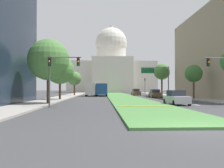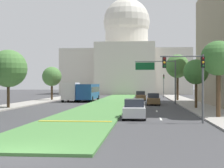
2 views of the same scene
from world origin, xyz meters
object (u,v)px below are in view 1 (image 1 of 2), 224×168
object	(u,v)px
sedan_midblock	(155,94)
traffic_light_near_left	(58,70)
traffic_light_far_right	(145,84)
street_tree_left_near	(49,60)
street_tree_right_mid	(194,74)
city_bus	(102,89)
capitol_building	(111,69)
box_truck_delivery	(91,89)
overhead_guide_sign	(158,75)
sedan_distant	(136,92)
street_tree_left_far	(74,78)
street_tree_left_mid	(60,70)
street_tree_right_far	(162,72)
sedan_lead_stopped	(176,98)

from	to	relation	value
sedan_midblock	traffic_light_near_left	bearing A→B (deg)	-122.19
traffic_light_far_right	street_tree_left_near	size ratio (longest dim) A/B	0.67
street_tree_right_mid	city_bus	size ratio (longest dim) A/B	0.54
city_bus	street_tree_left_near	bearing A→B (deg)	-101.69
capitol_building	box_truck_delivery	xyz separation A→B (m)	(-6.85, -51.41, -8.74)
traffic_light_far_right	overhead_guide_sign	bearing A→B (deg)	-94.43
street_tree_left_near	sedan_distant	xyz separation A→B (m)	(15.19, 33.80, -4.47)
street_tree_left_near	city_bus	distance (m)	31.11
traffic_light_far_right	street_tree_left_far	bearing A→B (deg)	-141.29
street_tree_left_far	capitol_building	bearing A→B (deg)	76.89
overhead_guide_sign	box_truck_delivery	xyz separation A→B (m)	(-14.36, 6.38, -2.99)
street_tree_right_mid	sedan_distant	size ratio (longest dim) A/B	1.34
street_tree_left_far	box_truck_delivery	world-z (taller)	street_tree_left_far
street_tree_left_far	box_truck_delivery	distance (m)	6.20
street_tree_left_mid	street_tree_right_far	size ratio (longest dim) A/B	0.87
city_bus	sedan_midblock	bearing A→B (deg)	-43.50
street_tree_right_mid	street_tree_left_far	size ratio (longest dim) A/B	0.98
traffic_light_near_left	sedan_midblock	bearing A→B (deg)	57.81
street_tree_left_near	sedan_distant	bearing A→B (deg)	65.80
street_tree_right_far	overhead_guide_sign	bearing A→B (deg)	-108.28
capitol_building	street_tree_right_far	xyz separation A→B (m)	(11.09, -46.96, -4.36)
traffic_light_near_left	street_tree_left_mid	distance (m)	14.78
street_tree_right_far	street_tree_right_mid	bearing A→B (deg)	-89.34
traffic_light_near_left	sedan_lead_stopped	distance (m)	13.77
city_bus	street_tree_right_mid	bearing A→B (deg)	-49.83
overhead_guide_sign	street_tree_left_near	bearing A→B (deg)	-129.86
traffic_light_far_right	overhead_guide_sign	size ratio (longest dim) A/B	0.80
street_tree_right_far	traffic_light_near_left	bearing A→B (deg)	-118.32
capitol_building	street_tree_left_near	world-z (taller)	capitol_building
traffic_light_near_left	street_tree_right_mid	size ratio (longest dim) A/B	0.88
street_tree_right_far	traffic_light_far_right	bearing A→B (deg)	95.50
capitol_building	traffic_light_far_right	bearing A→B (deg)	-72.93
city_bus	street_tree_left_mid	bearing A→B (deg)	-108.54
traffic_light_near_left	sedan_distant	xyz separation A→B (m)	(13.33, 38.05, -3.00)
capitol_building	city_bus	xyz separation A→B (m)	(-4.33, -49.21, -8.65)
traffic_light_far_right	sedan_distant	distance (m)	15.53
overhead_guide_sign	sedan_midblock	world-z (taller)	overhead_guide_sign
sedan_lead_stopped	street_tree_right_mid	bearing A→B (deg)	61.32
street_tree_right_mid	box_truck_delivery	size ratio (longest dim) A/B	0.92
street_tree_left_mid	street_tree_left_far	xyz separation A→B (m)	(-0.10, 21.40, -0.52)
sedan_distant	traffic_light_far_right	bearing A→B (deg)	71.07
overhead_guide_sign	street_tree_left_mid	world-z (taller)	street_tree_left_mid
traffic_light_near_left	traffic_light_far_right	distance (m)	55.65
sedan_midblock	street_tree_left_mid	bearing A→B (deg)	-151.16
street_tree_left_near	sedan_distant	distance (m)	37.32
capitol_building	city_bus	distance (m)	50.15
traffic_light_near_left	street_tree_right_mid	bearing A→B (deg)	38.54
street_tree_left_mid	street_tree_right_far	xyz separation A→B (m)	(22.12, 22.21, 1.24)
overhead_guide_sign	city_bus	bearing A→B (deg)	144.04
sedan_midblock	sedan_distant	distance (m)	13.96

